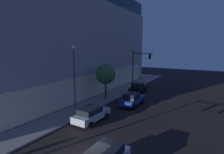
# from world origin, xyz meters

# --- Properties ---
(modern_building) EXTENTS (39.93, 28.89, 17.83)m
(modern_building) POSITION_xyz_m (14.10, 23.06, 8.84)
(modern_building) COLOR #4C4C51
(modern_building) RESTS_ON ground
(traffic_light_far_corner) EXTENTS (0.42, 3.96, 6.98)m
(traffic_light_far_corner) POSITION_xyz_m (22.28, 5.15, 4.70)
(traffic_light_far_corner) COLOR black
(traffic_light_far_corner) RESTS_ON sidewalk_corner
(street_lamp_sidewalk) EXTENTS (0.44, 0.44, 7.71)m
(street_lamp_sidewalk) POSITION_xyz_m (5.78, 6.00, 5.01)
(street_lamp_sidewalk) COLOR #474747
(street_lamp_sidewalk) RESTS_ON sidewalk_corner
(sidewalk_tree) EXTENTS (2.88, 2.88, 5.16)m
(sidewalk_tree) POSITION_xyz_m (12.75, 6.36, 3.85)
(sidewalk_tree) COLOR #4F341E
(sidewalk_tree) RESTS_ON sidewalk_corner
(car_silver) EXTENTS (4.46, 2.14, 1.58)m
(car_silver) POSITION_xyz_m (5.43, 3.55, 0.82)
(car_silver) COLOR #B7BABF
(car_silver) RESTS_ON ground
(car_blue) EXTENTS (4.47, 2.13, 1.71)m
(car_blue) POSITION_xyz_m (12.47, 2.03, 0.86)
(car_blue) COLOR navy
(car_blue) RESTS_ON ground
(car_black) EXTENTS (4.55, 2.07, 1.80)m
(car_black) POSITION_xyz_m (19.27, 3.93, 0.90)
(car_black) COLOR black
(car_black) RESTS_ON ground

